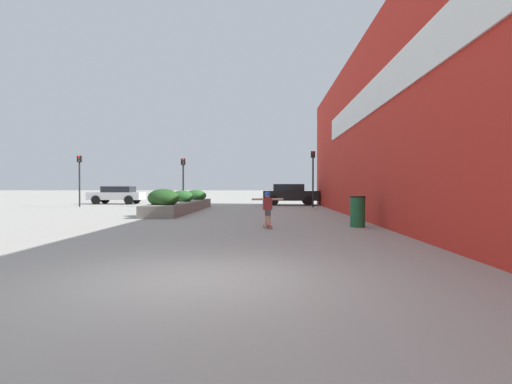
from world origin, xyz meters
name	(u,v)px	position (x,y,z in m)	size (l,w,h in m)	color
ground_plane	(195,278)	(0.00, 0.00, 0.00)	(300.00, 300.00, 0.00)	#A3A099
building_wall_right	(379,123)	(5.39, 9.30, 3.86)	(0.67, 33.68, 7.69)	red
planter_box	(182,204)	(-3.79, 16.66, 0.43)	(1.64, 11.26, 1.31)	slate
skateboard	(268,226)	(1.12, 7.46, 0.07)	(0.34, 0.76, 0.09)	maroon
skateboarder	(268,205)	(1.12, 7.46, 0.79)	(1.08, 0.30, 1.16)	tan
trash_bin	(358,212)	(4.27, 7.96, 0.54)	(0.54, 0.54, 1.08)	#1E5B33
car_leftmost	(117,194)	(-11.18, 26.14, 0.78)	(4.27, 2.00, 1.44)	#BCBCC1
car_center_left	(290,194)	(2.84, 24.61, 0.86)	(4.21, 1.88, 1.61)	black
car_center_right	(382,195)	(10.45, 26.65, 0.71)	(4.76, 1.90, 1.32)	black
traffic_light_left	(183,174)	(-4.76, 21.49, 2.31)	(0.28, 0.30, 3.38)	black
traffic_light_right	(313,169)	(4.22, 21.25, 2.59)	(0.28, 0.30, 3.84)	black
traffic_light_far_left	(79,172)	(-12.07, 21.48, 2.44)	(0.28, 0.30, 3.59)	black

